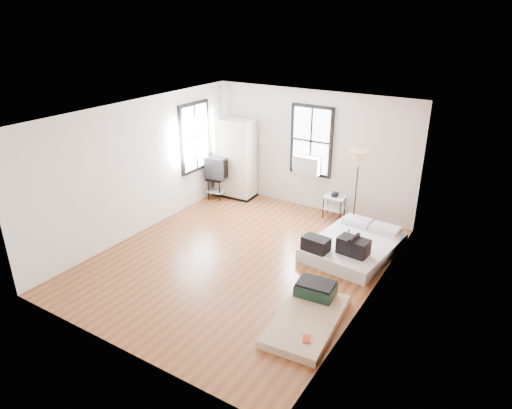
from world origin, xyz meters
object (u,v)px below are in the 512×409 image
Objects in this scene: mattress_bare at (309,312)px; floor_lamp at (359,163)px; side_table at (334,201)px; wardrobe at (235,159)px; mattress_main at (353,246)px; tv_stand at (220,167)px.

floor_lamp is at bearing 93.96° from mattress_bare.
floor_lamp is (-0.53, 3.28, 1.43)m from mattress_bare.
side_table is (-1.16, 3.69, 0.30)m from mattress_bare.
side_table is 0.34× the size of floor_lamp.
mattress_bare is 0.98× the size of floor_lamp.
wardrobe is at bearing -178.50° from side_table.
floor_lamp is (3.29, -0.35, 0.55)m from wardrobe.
mattress_main is 3.97m from wardrobe.
floor_lamp is at bearing -8.29° from tv_stand.
wardrobe is at bearing 174.00° from floor_lamp.
side_table is 1.36m from floor_lamp.
side_table is at bearing -0.70° from wardrobe.
mattress_main is at bearing -21.75° from tv_stand.
mattress_bare is at bearing -79.83° from mattress_main.
mattress_bare is 2.85× the size of side_table.
mattress_main is at bearing -54.53° from side_table.
tv_stand reaches higher than mattress_main.
side_table is at bearing 146.20° from floor_lamp.
mattress_main is 1.05× the size of wardrobe.
wardrobe is at bearing 32.68° from tv_stand.
mattress_main is 1.71m from floor_lamp.
side_table is at bearing -0.62° from tv_stand.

